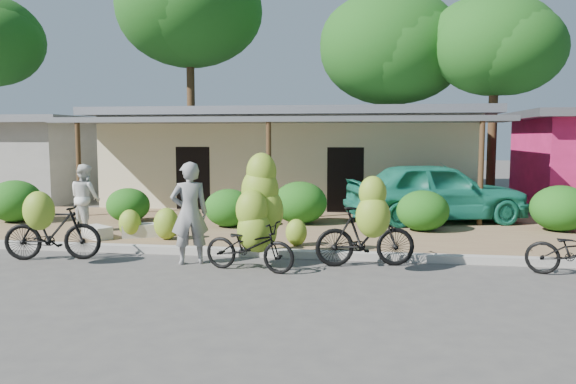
# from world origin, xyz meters

# --- Properties ---
(ground) EXTENTS (100.00, 100.00, 0.00)m
(ground) POSITION_xyz_m (0.00, 0.00, 0.00)
(ground) COLOR #464441
(ground) RESTS_ON ground
(sidewalk) EXTENTS (60.00, 6.00, 0.12)m
(sidewalk) POSITION_xyz_m (0.00, 5.00, 0.06)
(sidewalk) COLOR #8E744C
(sidewalk) RESTS_ON ground
(curb) EXTENTS (60.00, 0.25, 0.15)m
(curb) POSITION_xyz_m (0.00, 2.00, 0.07)
(curb) COLOR #A8A399
(curb) RESTS_ON ground
(shop_main) EXTENTS (13.00, 8.50, 3.35)m
(shop_main) POSITION_xyz_m (0.00, 10.93, 1.72)
(shop_main) COLOR beige
(shop_main) RESTS_ON ground
(shop_grey) EXTENTS (7.00, 6.00, 3.15)m
(shop_grey) POSITION_xyz_m (-11.00, 10.99, 1.62)
(shop_grey) COLOR gray
(shop_grey) RESTS_ON ground
(tree_far_center) EXTENTS (6.59, 6.59, 10.81)m
(tree_far_center) POSITION_xyz_m (-5.69, 16.11, 8.28)
(tree_far_center) COLOR #46321C
(tree_far_center) RESTS_ON ground
(tree_center_right) EXTENTS (6.26, 6.23, 8.78)m
(tree_center_right) POSITION_xyz_m (3.31, 16.61, 6.39)
(tree_center_right) COLOR #46321C
(tree_center_right) RESTS_ON ground
(tree_near_right) EXTENTS (5.04, 4.91, 7.95)m
(tree_near_right) POSITION_xyz_m (7.31, 14.61, 6.08)
(tree_near_right) COLOR #46321C
(tree_near_right) RESTS_ON ground
(hedge_0) EXTENTS (1.45, 1.31, 1.13)m
(hedge_0) POSITION_xyz_m (-6.74, 4.75, 0.69)
(hedge_0) COLOR #1E5413
(hedge_0) RESTS_ON sidewalk
(hedge_1) EXTENTS (1.18, 1.06, 0.92)m
(hedge_1) POSITION_xyz_m (-3.71, 5.22, 0.58)
(hedge_1) COLOR #1E5413
(hedge_1) RESTS_ON sidewalk
(hedge_2) EXTENTS (1.25, 1.12, 0.97)m
(hedge_2) POSITION_xyz_m (-0.81, 4.85, 0.61)
(hedge_2) COLOR #1E5413
(hedge_2) RESTS_ON sidewalk
(hedge_3) EXTENTS (1.44, 1.29, 1.12)m
(hedge_3) POSITION_xyz_m (0.93, 5.63, 0.68)
(hedge_3) COLOR #1E5413
(hedge_3) RESTS_ON sidewalk
(hedge_4) EXTENTS (1.28, 1.15, 1.00)m
(hedge_4) POSITION_xyz_m (4.06, 4.96, 0.62)
(hedge_4) COLOR #1E5413
(hedge_4) RESTS_ON sidewalk
(hedge_5) EXTENTS (1.44, 1.30, 1.12)m
(hedge_5) POSITION_xyz_m (7.38, 5.43, 0.68)
(hedge_5) COLOR #1E5413
(hedge_5) RESTS_ON sidewalk
(bike_left) EXTENTS (1.94, 1.34, 1.43)m
(bike_left) POSITION_xyz_m (-3.36, 0.96, 0.64)
(bike_left) COLOR black
(bike_left) RESTS_ON ground
(bike_center) EXTENTS (1.83, 1.33, 2.13)m
(bike_center) POSITION_xyz_m (0.71, 1.06, 0.87)
(bike_center) COLOR black
(bike_center) RESTS_ON ground
(bike_right) EXTENTS (1.95, 1.35, 1.75)m
(bike_right) POSITION_xyz_m (2.75, 1.30, 0.71)
(bike_right) COLOR black
(bike_right) RESTS_ON ground
(loose_banana_a) EXTENTS (0.52, 0.44, 0.65)m
(loose_banana_a) POSITION_xyz_m (-2.65, 2.99, 0.44)
(loose_banana_a) COLOR #8AB12C
(loose_banana_a) RESTS_ON sidewalk
(loose_banana_b) EXTENTS (0.58, 0.49, 0.72)m
(loose_banana_b) POSITION_xyz_m (-1.73, 2.89, 0.48)
(loose_banana_b) COLOR #8AB12C
(loose_banana_b) RESTS_ON sidewalk
(loose_banana_c) EXTENTS (0.46, 0.39, 0.57)m
(loose_banana_c) POSITION_xyz_m (1.25, 2.62, 0.41)
(loose_banana_c) COLOR #8AB12C
(loose_banana_c) RESTS_ON sidewalk
(sack_near) EXTENTS (0.94, 0.70, 0.30)m
(sack_near) POSITION_xyz_m (-2.44, 3.13, 0.27)
(sack_near) COLOR beige
(sack_near) RESTS_ON sidewalk
(sack_far) EXTENTS (0.83, 0.74, 0.28)m
(sack_far) POSITION_xyz_m (-3.35, 2.78, 0.26)
(sack_far) COLOR beige
(sack_far) RESTS_ON sidewalk
(vendor) EXTENTS (0.84, 0.72, 1.96)m
(vendor) POSITION_xyz_m (-0.60, 1.16, 0.98)
(vendor) COLOR gray
(vendor) RESTS_ON ground
(bystander) EXTENTS (1.01, 0.97, 1.65)m
(bystander) POSITION_xyz_m (-4.10, 3.67, 0.94)
(bystander) COLOR silver
(bystander) RESTS_ON sidewalk
(teal_van) EXTENTS (5.17, 3.21, 1.64)m
(teal_van) POSITION_xyz_m (4.52, 6.51, 0.94)
(teal_van) COLOR #1B7D63
(teal_van) RESTS_ON sidewalk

